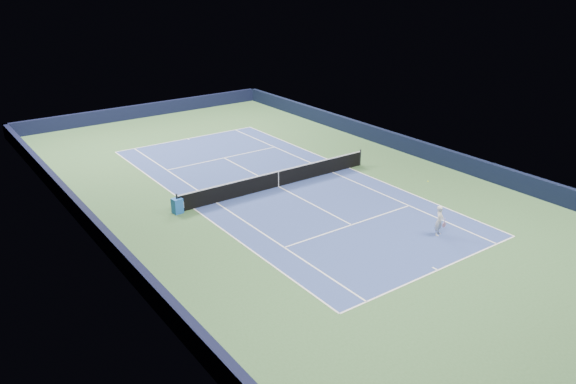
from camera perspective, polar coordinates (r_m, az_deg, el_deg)
ground at (r=32.75m, az=-0.98°, el=0.56°), size 40.00×40.00×0.00m
wall_far at (r=49.46m, az=-14.33°, el=8.03°), size 22.00×0.35×1.10m
wall_right at (r=39.39m, az=12.11°, el=4.68°), size 0.35×40.00×1.10m
wall_left at (r=28.33m, az=-19.31°, el=-3.15°), size 0.35×40.00×1.10m
court_surface at (r=32.75m, az=-0.98°, el=0.56°), size 10.97×23.77×0.01m
baseline_far at (r=42.54m, az=-10.19°, el=5.36°), size 10.97×0.08×0.00m
baseline_near at (r=24.87m, az=14.99°, el=-7.67°), size 10.97×0.08×0.00m
sideline_doubles_right at (r=35.95m, az=6.23°, el=2.45°), size 0.08×23.77×0.00m
sideline_doubles_left at (r=30.21m, az=-9.56°, el=-1.67°), size 0.08×23.77×0.00m
sideline_singles_right at (r=35.10m, az=4.55°, el=2.01°), size 0.08×23.77×0.00m
sideline_singles_left at (r=30.77m, az=-7.29°, el=-1.08°), size 0.08×23.77×0.00m
service_line_far at (r=37.87m, az=-6.52°, el=3.47°), size 8.23×0.08×0.00m
service_line_near at (r=28.16m, az=6.48°, el=-3.33°), size 8.23×0.08×0.00m
center_service_line at (r=32.75m, az=-0.98°, el=0.57°), size 0.08×12.80×0.00m
center_mark_far at (r=42.41m, az=-10.10°, el=5.31°), size 0.08×0.30×0.00m
center_mark_near at (r=24.95m, az=14.72°, el=-7.54°), size 0.08×0.30×0.00m
tennis_net at (r=32.57m, az=-0.98°, el=1.38°), size 12.90×0.10×1.07m
sponsor_cube at (r=29.72m, az=-11.17°, el=-1.38°), size 0.57×0.50×0.81m
tennis_player at (r=27.64m, az=15.13°, el=-2.82°), size 0.77×1.31×2.44m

